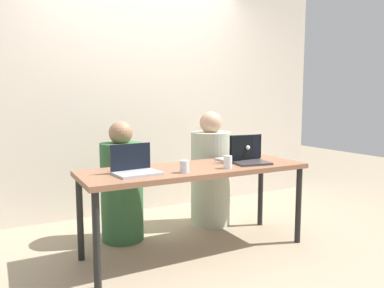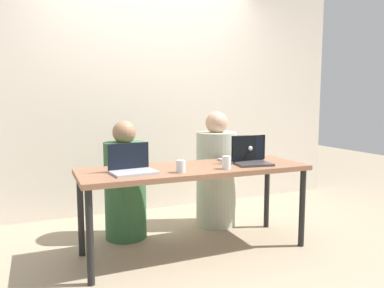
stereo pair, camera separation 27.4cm
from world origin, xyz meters
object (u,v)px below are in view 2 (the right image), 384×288
Objects in this scene: water_glass_right at (227,163)px; laptop_front_left at (132,166)px; laptop_front_right at (251,158)px; person_on_left at (125,186)px; water_glass_left at (181,167)px; laptop_back_right at (243,156)px; person_on_right at (216,175)px.

laptop_front_left is at bearing 169.18° from water_glass_right.
laptop_front_right is 0.92× the size of laptop_front_left.
water_glass_left is (0.27, -0.70, 0.27)m from person_on_left.
laptop_back_right is at bearing 165.47° from person_on_left.
person_on_left is 0.94× the size of person_on_right.
water_glass_left is at bearing 120.93° from person_on_left.
laptop_front_right is (0.04, -0.58, 0.25)m from person_on_right.
water_glass_right reaches higher than water_glass_left.
person_on_right is 0.51m from laptop_back_right.
person_on_right is at bearing -90.42° from laptop_back_right.
person_on_right is (0.91, 0.00, 0.03)m from person_on_left.
person_on_left is 1.09m from laptop_back_right.
person_on_right reaches higher than person_on_left.
laptop_back_right is at bearing 0.62° from laptop_front_left.
water_glass_left is at bearing -27.90° from laptop_front_left.
laptop_front_right is at bearing 158.82° from person_on_left.
person_on_right is 1.16m from laptop_front_left.
laptop_front_left reaches higher than water_glass_right.
person_on_left reaches higher than laptop_back_right.
person_on_left is at bearing 132.65° from water_glass_right.
person_on_right reaches higher than laptop_front_left.
laptop_front_left is at bearing -172.59° from laptop_front_right.
water_glass_right is (-0.26, -0.70, 0.25)m from person_on_right.
person_on_right is 3.27× the size of laptop_front_left.
laptop_front_left is (-1.03, -0.13, -0.00)m from laptop_back_right.
laptop_front_right reaches higher than laptop_front_left.
person_on_right reaches higher than laptop_back_right.
person_on_left reaches higher than laptop_front_left.
water_glass_right is (-0.30, -0.13, -0.01)m from laptop_front_right.
water_glass_right is at bearing -17.24° from laptop_front_left.
laptop_back_right is at bearing 93.70° from laptop_front_right.
water_glass_right is at bearing 34.08° from laptop_back_right.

